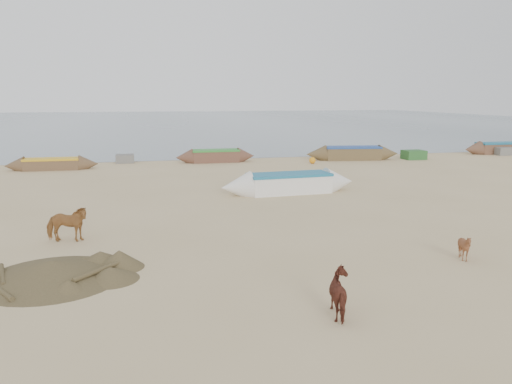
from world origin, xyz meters
TOP-DOWN VIEW (x-y plane):
  - ground at (0.00, 0.00)m, footprint 140.00×140.00m
  - sea at (0.00, 82.00)m, footprint 160.00×160.00m
  - cow_adult at (-6.43, 2.37)m, footprint 1.42×0.82m
  - calf_front at (4.52, -2.03)m, footprint 0.89×0.87m
  - calf_right at (-0.14, -4.58)m, footprint 1.01×1.11m
  - near_canoe at (2.66, 8.51)m, footprint 6.63×1.85m
  - debris_pile at (-6.38, -0.91)m, footprint 4.34×4.34m
  - waterline_canoes at (-1.59, 19.85)m, footprint 55.88×2.85m
  - beach_clutter at (4.37, 19.42)m, footprint 47.78×4.27m

SIDE VIEW (x-z plane):
  - ground at x=0.00m, z-range 0.00..0.00m
  - sea at x=0.00m, z-range 0.01..0.01m
  - debris_pile at x=-6.38m, z-range 0.00..0.46m
  - beach_clutter at x=4.37m, z-range -0.02..0.62m
  - calf_front at x=4.52m, z-range 0.00..0.75m
  - waterline_canoes at x=-1.59m, z-range -0.05..0.91m
  - near_canoe at x=2.66m, z-range 0.00..0.93m
  - calf_right at x=-0.14m, z-range 0.00..0.94m
  - cow_adult at x=-6.43m, z-range 0.00..1.13m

